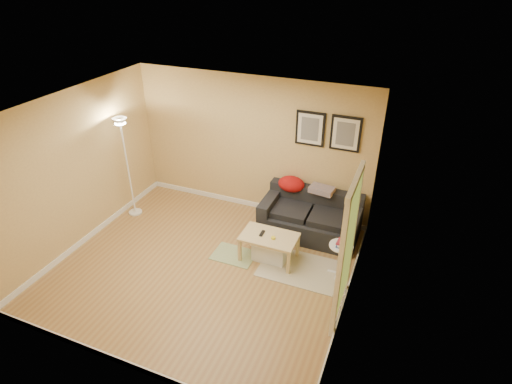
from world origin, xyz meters
TOP-DOWN VIEW (x-y plane):
  - floor at (0.00, 0.00)m, footprint 4.50×4.50m
  - ceiling at (0.00, 0.00)m, footprint 4.50×4.50m
  - wall_back at (0.00, 2.00)m, footprint 4.50×0.00m
  - wall_front at (0.00, -2.00)m, footprint 4.50×0.00m
  - wall_left at (-2.25, 0.00)m, footprint 0.00×4.00m
  - wall_right at (2.25, 0.00)m, footprint 0.00×4.00m
  - baseboard_back at (0.00, 1.99)m, footprint 4.50×0.02m
  - baseboard_front at (0.00, -1.99)m, footprint 4.50×0.02m
  - baseboard_left at (-2.24, 0.00)m, footprint 0.02×4.00m
  - baseboard_right at (2.24, 0.00)m, footprint 0.02×4.00m
  - sofa at (1.30, 1.53)m, footprint 1.70×0.90m
  - red_throw at (0.85, 1.81)m, footprint 0.48×0.36m
  - plaid_throw at (1.41, 1.80)m, footprint 0.45×0.32m
  - framed_print_left at (1.08, 1.98)m, footprint 0.50×0.04m
  - framed_print_right at (1.68, 1.98)m, footprint 0.50×0.04m
  - area_rug at (1.44, 0.52)m, footprint 1.25×0.85m
  - green_runner at (0.32, 0.44)m, footprint 0.70×0.50m
  - coffee_table at (0.88, 0.59)m, footprint 0.93×0.60m
  - remote_control at (0.75, 0.61)m, footprint 0.05×0.16m
  - tape_roll at (0.97, 0.55)m, footprint 0.07×0.07m
  - storage_bin at (0.91, 0.62)m, footprint 0.56×0.41m
  - side_table at (2.02, 0.64)m, footprint 0.37×0.37m
  - book_stack at (2.03, 0.65)m, footprint 0.20×0.24m
  - floor_lamp at (-2.00, 0.91)m, footprint 0.25×0.25m
  - doorway at (2.20, -0.15)m, footprint 0.12×1.01m

SIDE VIEW (x-z plane):
  - floor at x=0.00m, z-range 0.00..0.00m
  - area_rug at x=1.44m, z-range 0.00..0.01m
  - green_runner at x=0.32m, z-range 0.00..0.01m
  - baseboard_back at x=0.00m, z-range 0.00..0.10m
  - baseboard_front at x=0.00m, z-range 0.00..0.10m
  - baseboard_left at x=-2.24m, z-range 0.00..0.10m
  - baseboard_right at x=2.24m, z-range 0.00..0.10m
  - storage_bin at x=0.91m, z-range 0.00..0.34m
  - coffee_table at x=0.88m, z-range 0.00..0.45m
  - side_table at x=2.02m, z-range 0.00..0.56m
  - sofa at x=1.30m, z-range 0.00..0.75m
  - remote_control at x=0.75m, z-range 0.45..0.47m
  - tape_roll at x=0.97m, z-range 0.45..0.48m
  - book_stack at x=2.03m, z-range 0.56..0.63m
  - red_throw at x=0.85m, z-range 0.63..0.91m
  - plaid_throw at x=1.41m, z-range 0.73..0.83m
  - floor_lamp at x=-2.00m, z-range -0.05..1.88m
  - doorway at x=2.20m, z-range -0.04..2.09m
  - wall_back at x=0.00m, z-range -0.95..3.55m
  - wall_front at x=0.00m, z-range -0.95..3.55m
  - wall_left at x=-2.25m, z-range -0.70..3.30m
  - wall_right at x=2.25m, z-range -0.70..3.30m
  - framed_print_left at x=1.08m, z-range 1.50..2.10m
  - framed_print_right at x=1.68m, z-range 1.50..2.10m
  - ceiling at x=0.00m, z-range 2.60..2.60m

